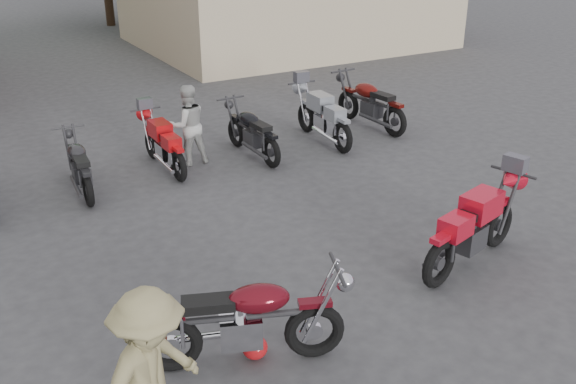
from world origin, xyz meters
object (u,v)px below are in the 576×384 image
person_tan (152,379)px  row_bike_7 (370,100)px  vintage_motorcycle (247,315)px  row_bike_6 (323,114)px  person_light (188,125)px  row_bike_3 (79,163)px  row_bike_4 (163,142)px  row_bike_5 (252,129)px  sportbike (474,224)px  helmet (255,347)px

person_tan → row_bike_7: (7.38, 6.78, -0.25)m
vintage_motorcycle → row_bike_6: size_ratio=1.03×
person_light → row_bike_3: size_ratio=0.85×
row_bike_7 → person_tan: bearing=127.7°
person_light → row_bike_4: size_ratio=0.83×
row_bike_5 → row_bike_6: (1.70, 0.04, 0.04)m
sportbike → row_bike_3: bearing=112.7°
row_bike_3 → person_tan: bearing=176.1°
vintage_motorcycle → row_bike_4: size_ratio=1.14×
row_bike_4 → sportbike: bearing=-157.5°
person_light → person_tan: person_tan is taller
person_light → vintage_motorcycle: bearing=74.8°
person_tan → row_bike_3: size_ratio=0.96×
sportbike → person_light: bearing=94.0°
person_light → row_bike_4: bearing=4.8°
row_bike_4 → row_bike_5: size_ratio=0.97×
vintage_motorcycle → row_bike_3: (-0.44, 5.62, -0.09)m
helmet → row_bike_4: size_ratio=0.15×
row_bike_3 → person_light: bearing=-78.0°
helmet → person_light: (1.61, 5.89, 0.65)m
vintage_motorcycle → helmet: bearing=45.5°
sportbike → row_bike_7: size_ratio=1.00×
sportbike → person_tan: 5.07m
vintage_motorcycle → row_bike_3: vintage_motorcycle is taller
row_bike_3 → row_bike_7: 6.54m
vintage_motorcycle → helmet: vintage_motorcycle is taller
sportbike → person_tan: person_tan is taller
helmet → row_bike_3: (-0.53, 5.58, 0.40)m
row_bike_5 → row_bike_6: size_ratio=0.93×
vintage_motorcycle → row_bike_5: 6.41m
helmet → row_bike_3: bearing=95.5°
row_bike_6 → sportbike: bearing=171.9°
vintage_motorcycle → person_tan: (-1.29, -0.76, 0.26)m
vintage_motorcycle → person_light: person_light is taller
sportbike → person_light: size_ratio=1.38×
person_tan → vintage_motorcycle: bearing=-1.0°
row_bike_5 → helmet: bearing=150.8°
sportbike → row_bike_5: (-0.69, 5.32, -0.06)m
row_bike_6 → row_bike_3: bearing=93.7°
person_light → row_bike_6: 2.95m
vintage_motorcycle → sportbike: (3.64, 0.36, 0.01)m
person_light → row_bike_6: size_ratio=0.75×
helmet → row_bike_7: row_bike_7 is taller
row_bike_3 → row_bike_5: row_bike_5 is taller
vintage_motorcycle → person_light: (1.71, 5.94, 0.16)m
row_bike_5 → row_bike_6: bearing=-91.0°
person_tan → row_bike_7: 10.02m
person_light → row_bike_6: bearing=176.8°
helmet → row_bike_5: size_ratio=0.15×
helmet → row_bike_7: (5.99, 5.97, 0.49)m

